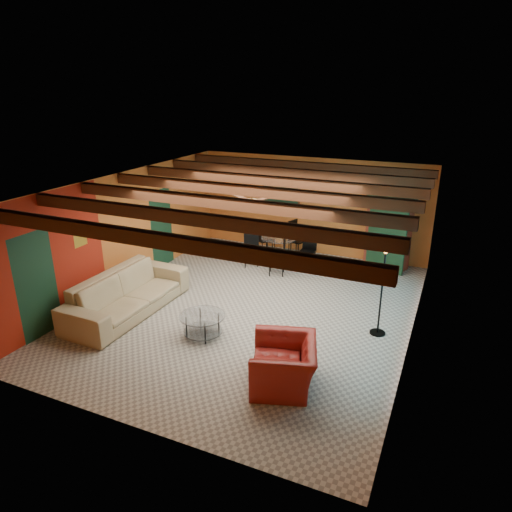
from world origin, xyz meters
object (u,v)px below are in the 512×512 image
at_px(armoire, 388,233).
at_px(vase, 280,224).
at_px(coffee_table, 203,325).
at_px(potted_plant, 393,189).
at_px(armchair, 284,364).
at_px(dining_table, 279,245).
at_px(floor_lamp, 382,290).
at_px(sofa, 127,293).

distance_m(armoire, vase, 2.83).
xyz_separation_m(coffee_table, potted_plant, (2.60, 5.11, 1.85)).
bearing_deg(armchair, coffee_table, -130.95).
relative_size(dining_table, armoire, 1.06).
relative_size(dining_table, vase, 10.43).
xyz_separation_m(floor_lamp, potted_plant, (-0.45, 3.66, 1.14)).
xyz_separation_m(coffee_table, armoire, (2.60, 5.11, 0.70)).
height_order(floor_lamp, potted_plant, potted_plant).
distance_m(coffee_table, floor_lamp, 3.45).
bearing_deg(coffee_table, sofa, 173.12).
bearing_deg(coffee_table, armoire, 63.02).
distance_m(dining_table, potted_plant, 3.23).
relative_size(armchair, dining_table, 0.59).
height_order(dining_table, vase, vase).
height_order(floor_lamp, vase, floor_lamp).
relative_size(dining_table, potted_plant, 4.24).
height_order(armchair, potted_plant, potted_plant).
xyz_separation_m(armoire, floor_lamp, (0.45, -3.66, 0.01)).
bearing_deg(floor_lamp, armoire, 97.01).
distance_m(sofa, armoire, 6.68).
height_order(sofa, floor_lamp, floor_lamp).
distance_m(dining_table, floor_lamp, 4.18).
height_order(armchair, armoire, armoire).
xyz_separation_m(sofa, coffee_table, (1.94, -0.23, -0.21)).
relative_size(sofa, vase, 15.68).
distance_m(coffee_table, vase, 4.29).
bearing_deg(sofa, vase, -24.57).
bearing_deg(sofa, dining_table, -24.57).
distance_m(armchair, vase, 5.45).
distance_m(floor_lamp, potted_plant, 3.86).
bearing_deg(vase, armchair, -67.97).
height_order(dining_table, potted_plant, potted_plant).
height_order(sofa, armchair, sofa).
relative_size(armoire, vase, 9.83).
height_order(armoire, vase, armoire).
bearing_deg(armchair, armoire, 155.39).
xyz_separation_m(sofa, potted_plant, (4.54, 4.87, 1.64)).
bearing_deg(dining_table, floor_lamp, -41.38).
xyz_separation_m(coffee_table, vase, (-0.07, 4.20, 0.89)).
bearing_deg(coffee_table, armchair, -22.53).
xyz_separation_m(armchair, dining_table, (-2.03, 5.01, 0.13)).
relative_size(floor_lamp, potted_plant, 4.04).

